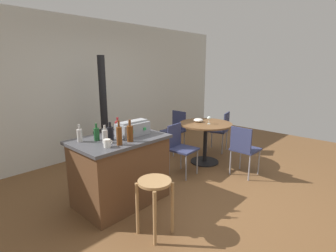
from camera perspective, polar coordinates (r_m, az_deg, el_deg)
name	(u,v)px	position (r m, az deg, el deg)	size (l,w,h in m)	color
ground_plane	(188,194)	(3.80, 4.53, -15.02)	(8.80, 8.80, 0.00)	brown
back_wall	(87,89)	(5.37, -17.65, 7.89)	(8.00, 0.10, 2.70)	beige
kitchen_island	(121,170)	(3.49, -10.58, -9.67)	(1.18, 0.79, 0.90)	brown
wooden_stool	(155,194)	(2.81, -2.99, -14.91)	(0.36, 0.36, 0.63)	#A37A4C
dining_table	(205,133)	(4.81, 8.39, -1.47)	(0.97, 0.97, 0.77)	black
folding_chair_near	(180,146)	(4.28, 2.71, -4.41)	(0.43, 0.43, 0.85)	navy
folding_chair_far	(244,147)	(4.36, 16.60, -4.59)	(0.41, 0.41, 0.85)	navy
folding_chair_left	(221,128)	(5.52, 11.70, -0.55)	(0.49, 0.49, 0.86)	navy
folding_chair_right	(175,128)	(5.37, 1.62, -0.53)	(0.40, 0.40, 0.87)	navy
wood_stove	(105,138)	(4.92, -13.83, -2.66)	(0.44, 0.45, 1.98)	black
toolbox	(133,128)	(3.43, -7.90, -0.52)	(0.44, 0.24, 0.19)	gray
bottle_0	(105,136)	(3.15, -13.95, -2.20)	(0.07, 0.07, 0.22)	#B7B2AD
bottle_1	(97,134)	(3.28, -15.70, -1.70)	(0.07, 0.07, 0.22)	#194C23
bottle_2	(130,133)	(3.14, -8.51, -1.58)	(0.08, 0.08, 0.27)	#603314
bottle_3	(118,126)	(3.65, -11.19, -0.02)	(0.08, 0.08, 0.21)	maroon
bottle_4	(80,135)	(3.28, -19.19, -1.96)	(0.06, 0.06, 0.22)	#B7B2AD
bottle_5	(110,133)	(3.25, -12.82, -1.55)	(0.08, 0.08, 0.23)	black
bottle_6	(119,135)	(3.02, -10.88, -2.10)	(0.07, 0.07, 0.30)	#603314
cup_0	(107,143)	(2.98, -13.45, -3.78)	(0.11, 0.08, 0.09)	white
cup_1	(105,132)	(3.48, -13.93, -1.34)	(0.12, 0.08, 0.09)	#383838
wine_glass	(209,118)	(4.68, 9.19, 1.72)	(0.07, 0.07, 0.14)	silver
serving_bowl	(198,120)	(4.84, 6.82, 1.31)	(0.18, 0.18, 0.07)	white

